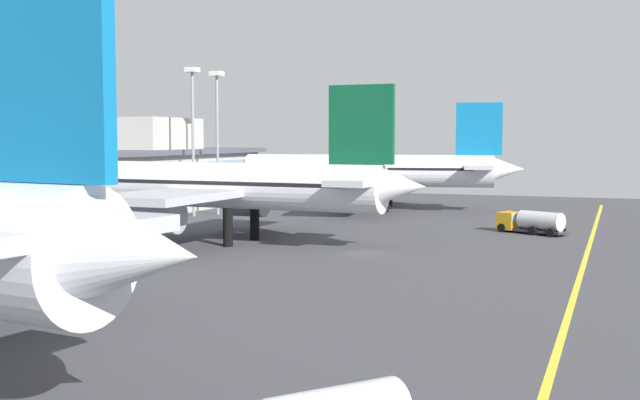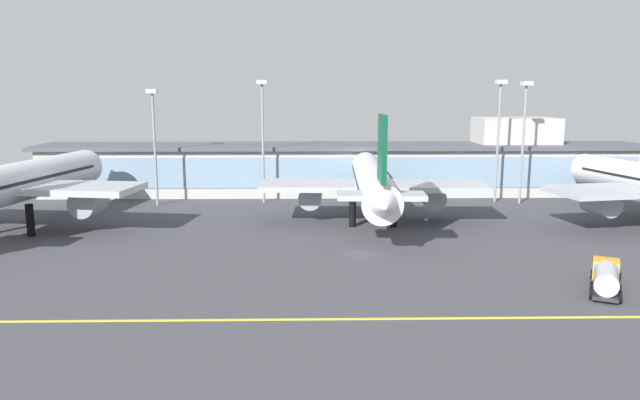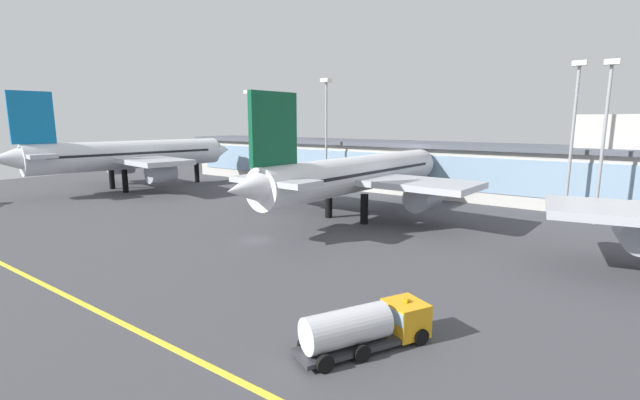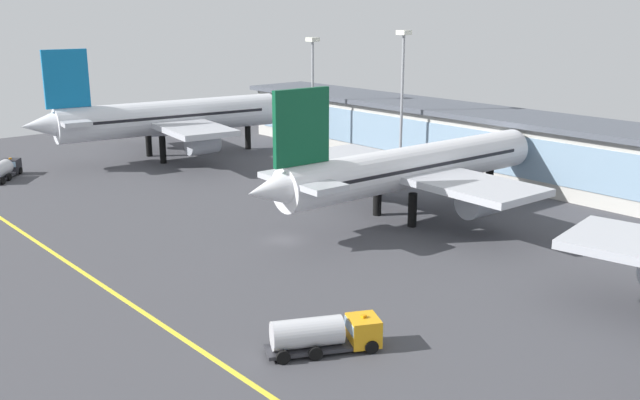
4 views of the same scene
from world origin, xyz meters
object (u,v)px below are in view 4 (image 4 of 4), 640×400
object	(u,v)px
apron_light_mast_far_east	(403,80)
fuel_tanker_truck	(327,333)
apron_light_mast_west	(313,78)
baggage_tug_near	(4,169)
airliner_near_left	(170,118)
airliner_near_right	(412,168)

from	to	relation	value
apron_light_mast_far_east	fuel_tanker_truck	bearing A→B (deg)	-52.07
apron_light_mast_west	apron_light_mast_far_east	world-z (taller)	apron_light_mast_far_east
fuel_tanker_truck	baggage_tug_near	world-z (taller)	same
airliner_near_left	apron_light_mast_far_east	xyz separation A→B (m)	(34.49, 22.45, 7.71)
airliner_near_right	fuel_tanker_truck	bearing A→B (deg)	-144.93
fuel_tanker_truck	apron_light_mast_west	xyz separation A→B (m)	(-58.73, 48.29, 12.46)
baggage_tug_near	apron_light_mast_far_east	size ratio (longest dim) A/B	0.38
airliner_near_right	baggage_tug_near	size ratio (longest dim) A/B	5.78
airliner_near_left	fuel_tanker_truck	distance (m)	79.19
airliner_near_left	baggage_tug_near	world-z (taller)	airliner_near_left
airliner_near_left	apron_light_mast_far_east	world-z (taller)	apron_light_mast_far_east
fuel_tanker_truck	apron_light_mast_far_east	distance (m)	65.40
baggage_tug_near	apron_light_mast_west	distance (m)	53.03
airliner_near_left	apron_light_mast_west	bearing A→B (deg)	-28.45
airliner_near_left	baggage_tug_near	size ratio (longest dim) A/B	5.80
baggage_tug_near	apron_light_mast_west	xyz separation A→B (m)	(18.12, 48.25, 12.46)
airliner_near_left	fuel_tanker_truck	bearing A→B (deg)	-102.50
airliner_near_left	apron_light_mast_far_east	bearing A→B (deg)	-48.64
airliner_near_left	apron_light_mast_west	world-z (taller)	apron_light_mast_west
airliner_near_left	fuel_tanker_truck	world-z (taller)	airliner_near_left
apron_light_mast_west	apron_light_mast_far_east	distance (m)	19.52
baggage_tug_near	apron_light_mast_far_east	world-z (taller)	apron_light_mast_far_east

